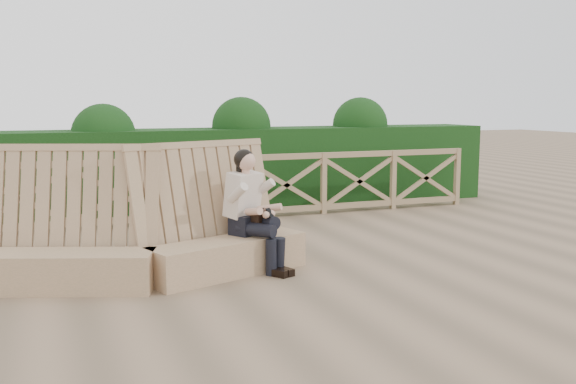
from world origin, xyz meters
name	(u,v)px	position (x,y,z in m)	size (l,w,h in m)	color
ground	(282,273)	(0.00, 0.00, 0.00)	(60.00, 60.00, 0.00)	brown
bench	(147,246)	(-1.50, 0.30, 0.39)	(3.80, 1.38, 1.55)	#8A714F
woman	(251,207)	(-0.26, 0.35, 0.75)	(0.69, 0.95, 1.44)	black
guardrail	(206,189)	(0.00, 3.50, 0.55)	(10.10, 0.09, 1.10)	#8F7A53
hedge	(190,170)	(0.00, 4.70, 0.75)	(12.00, 1.20, 1.50)	black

